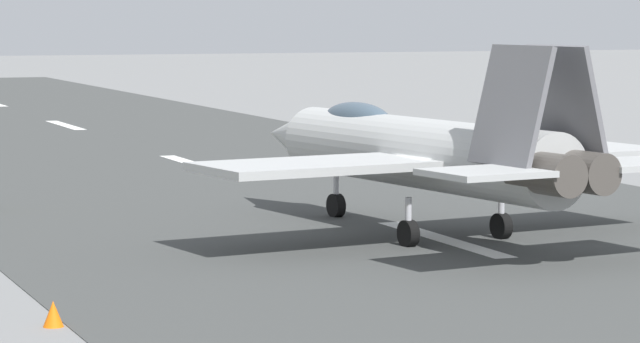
% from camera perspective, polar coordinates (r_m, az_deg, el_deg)
% --- Properties ---
extents(ground_plane, '(400.00, 400.00, 0.00)m').
position_cam_1_polar(ground_plane, '(47.89, 4.24, -2.36)').
color(ground_plane, slate).
extents(runway_strip, '(240.00, 26.00, 0.02)m').
position_cam_1_polar(runway_strip, '(47.88, 4.25, -2.35)').
color(runway_strip, '#3E403F').
rests_on(runway_strip, ground).
extents(fighter_jet, '(17.71, 15.10, 5.71)m').
position_cam_1_polar(fighter_jet, '(48.53, 3.42, 0.73)').
color(fighter_jet, '#ADAFAE').
rests_on(fighter_jet, ground).
extents(marker_cone_near, '(0.44, 0.44, 0.55)m').
position_cam_1_polar(marker_cone_near, '(35.08, -9.20, -4.88)').
color(marker_cone_near, orange).
rests_on(marker_cone_near, ground).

